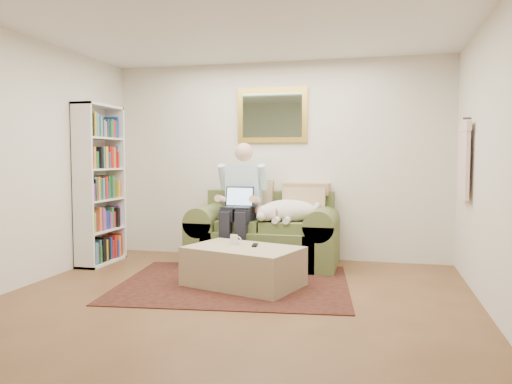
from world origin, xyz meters
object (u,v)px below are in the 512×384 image
at_px(seated_man, 240,205).
at_px(sleeping_dog, 289,211).
at_px(coffee_mug, 234,240).
at_px(ottoman, 243,267).
at_px(bookshelf, 100,185).
at_px(laptop, 238,202).
at_px(sofa, 264,240).

relative_size(seated_man, sleeping_dog, 2.04).
height_order(seated_man, sleeping_dog, seated_man).
bearing_deg(coffee_mug, seated_man, 101.11).
xyz_separation_m(ottoman, bookshelf, (-2.06, 0.69, 0.79)).
xyz_separation_m(sleeping_dog, ottoman, (-0.30, -1.01, -0.49)).
height_order(laptop, bookshelf, bookshelf).
bearing_deg(bookshelf, sleeping_dog, 7.63).
bearing_deg(laptop, sleeping_dog, 13.64).
bearing_deg(sleeping_dog, bookshelf, -172.37).
height_order(sofa, laptop, laptop).
height_order(seated_man, bookshelf, bookshelf).
relative_size(seated_man, bookshelf, 0.76).
height_order(sofa, bookshelf, bookshelf).
relative_size(sleeping_dog, coffee_mug, 7.46).
bearing_deg(sleeping_dog, seated_man, -172.87).
xyz_separation_m(sleeping_dog, bookshelf, (-2.36, -0.32, 0.31)).
bearing_deg(sofa, sleeping_dog, -15.74).
bearing_deg(seated_man, bookshelf, -172.20).
relative_size(sofa, bookshelf, 0.91).
bearing_deg(sofa, laptop, -138.98).
height_order(sleeping_dog, bookshelf, bookshelf).
relative_size(ottoman, bookshelf, 0.57).
height_order(laptop, coffee_mug, laptop).
distance_m(laptop, bookshelf, 1.79).
xyz_separation_m(sofa, ottoman, (0.02, -1.10, -0.11)).
bearing_deg(seated_man, ottoman, -72.34).
relative_size(sofa, seated_man, 1.19).
bearing_deg(ottoman, sofa, 91.29).
height_order(sofa, coffee_mug, sofa).
relative_size(laptop, ottoman, 0.31).
height_order(ottoman, bookshelf, bookshelf).
bearing_deg(sleeping_dog, laptop, -166.36).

